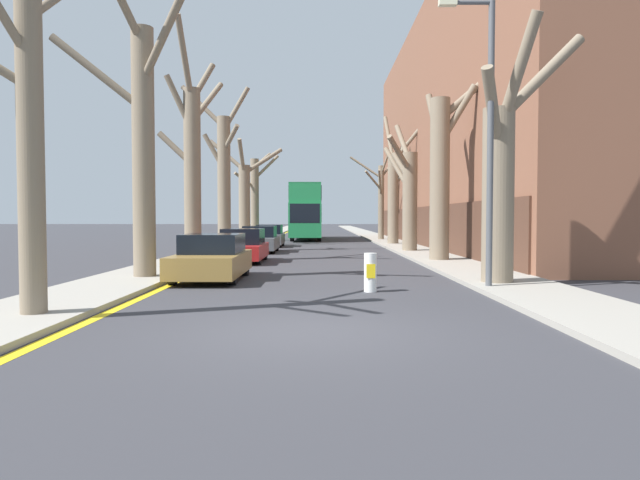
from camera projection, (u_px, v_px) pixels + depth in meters
The scene contains 23 objects.
ground_plane at pixel (306, 331), 9.24m from camera, with size 300.00×300.00×0.00m, color #333338.
sidewalk_left at pixel (265, 235), 59.18m from camera, with size 2.46×120.00×0.12m, color gray.
sidewalk_right at pixel (368, 235), 59.22m from camera, with size 2.46×120.00×0.12m, color gray.
building_facade_right at pixel (494, 130), 36.82m from camera, with size 10.08×40.69×15.06m.
kerb_line_stripe at pixel (279, 235), 59.19m from camera, with size 0.24×120.00×0.01m, color yellow.
street_tree_left_0 at pixel (22, 93), 10.08m from camera, with size 2.42×4.67×7.44m.
street_tree_left_1 at pixel (140, 141), 16.54m from camera, with size 4.30×2.22×8.69m.
street_tree_left_2 at pixel (190, 161), 23.59m from camera, with size 2.38×4.23×9.68m.
street_tree_left_3 at pixel (222, 176), 30.86m from camera, with size 3.84×1.55×9.06m.
street_tree_left_4 at pixel (243, 197), 38.07m from camera, with size 5.00×2.53×7.11m.
street_tree_left_5 at pixel (253, 196), 44.80m from camera, with size 3.34×2.93×7.03m.
street_tree_right_0 at pixel (500, 178), 15.14m from camera, with size 3.25×1.91×6.92m.
street_tree_right_1 at pixel (439, 172), 23.34m from camera, with size 2.31×1.66×7.50m.
street_tree_right_2 at pixel (406, 194), 29.94m from camera, with size 1.82×3.64×6.95m.
street_tree_right_3 at pixel (394, 189), 37.91m from camera, with size 2.99×2.92×8.86m.
street_tree_right_4 at pixel (379, 196), 45.27m from camera, with size 4.29×2.47×7.47m.
double_decker_bus at pixel (305, 209), 47.41m from camera, with size 2.46×11.96×4.44m.
parked_car_0 at pixel (210, 258), 16.87m from camera, with size 1.87×4.25×1.35m.
parked_car_1 at pixel (241, 246), 23.59m from camera, with size 1.81×4.20×1.38m.
parked_car_2 at pixel (258, 240), 30.23m from camera, with size 1.85×4.18×1.39m.
parked_car_3 at pixel (268, 236), 36.04m from camera, with size 1.74×3.93×1.39m.
lamp_post at pixel (484, 127), 14.25m from camera, with size 1.40×0.20×7.33m.
traffic_bollard at pixel (369, 272), 14.11m from camera, with size 0.31×0.32×0.97m.
Camera 1 is at (0.20, -9.18, 1.85)m, focal length 32.00 mm.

